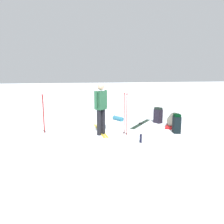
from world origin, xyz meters
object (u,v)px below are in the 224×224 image
Objects in this scene: ski_poles_planted_near at (43,112)px; sleeping_mat_rolled at (118,118)px; skier_standing at (101,106)px; backpack_large_dark at (177,124)px; ski_pair_far at (141,124)px; backpack_bright at (158,115)px; ski_pair_near at (100,130)px; thermos_bottle at (141,138)px; ski_poles_planted_far at (126,112)px; gear_sled at (173,121)px.

ski_poles_planted_near is 3.33m from sleeping_mat_rolled.
backpack_large_dark is at bearing 81.80° from skier_standing.
ski_poles_planted_near reaches higher than ski_pair_far.
backpack_bright is at bearing 179.11° from backpack_large_dark.
ski_pair_near is at bearing -74.70° from backpack_bright.
backpack_large_dark is 1.55m from backpack_bright.
ski_poles_planted_near is at bearing -65.51° from sleeping_mat_rolled.
ski_poles_planted_near is at bearing -122.01° from thermos_bottle.
thermos_bottle is at bearing 12.60° from ski_poles_planted_far.
backpack_large_dark is at bearing 31.49° from sleeping_mat_rolled.
ski_poles_planted_far is at bearing 71.86° from ski_poles_planted_near.
sleeping_mat_rolled is at bearing 145.52° from ski_pair_near.
ski_pair_far is 1.86m from ski_poles_planted_far.
backpack_large_dark reaches higher than sleeping_mat_rolled.
skier_standing is 0.90× the size of ski_pair_near.
backpack_bright is at bearing 60.71° from sleeping_mat_rolled.
ski_poles_planted_far is (0.87, 2.65, 0.03)m from ski_poles_planted_near.
ski_pair_near is at bearing 173.59° from skier_standing.
ski_poles_planted_far is 2.29m from gear_sled.
skier_standing is at bearing -138.81° from thermos_bottle.
skier_standing is 3.09× the size of sleeping_mat_rolled.
ski_poles_planted_near is (-0.17, -1.92, 0.72)m from ski_pair_near.
ski_poles_planted_far is 2.52× the size of sleeping_mat_rolled.
ski_poles_planted_far is at bearing 74.99° from skier_standing.
sleeping_mat_rolled reaches higher than ski_pair_near.
ski_poles_planted_near is at bearing -82.72° from ski_pair_far.
ski_pair_far is 1.14× the size of ski_poles_planted_near.
skier_standing reaches higher than backpack_large_dark.
ski_poles_planted_far reaches higher than backpack_large_dark.
backpack_large_dark reaches higher than gear_sled.
backpack_bright is 1.71m from sleeping_mat_rolled.
ski_poles_planted_near is 4.79m from gear_sled.
ski_poles_planted_far is 2.34m from sleeping_mat_rolled.
thermos_bottle is (0.92, 0.20, -0.64)m from ski_poles_planted_far.
gear_sled reaches higher than thermos_bottle.
skier_standing is 1.06m from ski_pair_near.
ski_poles_planted_far is at bearing -95.13° from backpack_large_dark.
thermos_bottle reaches higher than sleeping_mat_rolled.
skier_standing is 6.54× the size of thermos_bottle.
gear_sled is (0.18, 4.76, -0.51)m from ski_poles_planted_near.
skier_standing reaches higher than ski_pair_near.
backpack_large_dark is 1.19× the size of sleeping_mat_rolled.
backpack_bright is at bearing 93.72° from ski_pair_far.
ski_pair_far is (-0.64, 1.77, 0.00)m from ski_pair_near.
ski_poles_planted_far is 1.23× the size of gear_sled.
backpack_large_dark is (0.86, 2.50, 0.31)m from ski_pair_near.
gear_sled is 2.49m from thermos_bottle.
backpack_large_dark is at bearing 71.11° from ski_pair_near.
backpack_large_dark reaches higher than ski_pair_near.
backpack_bright is at bearing 114.55° from skier_standing.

